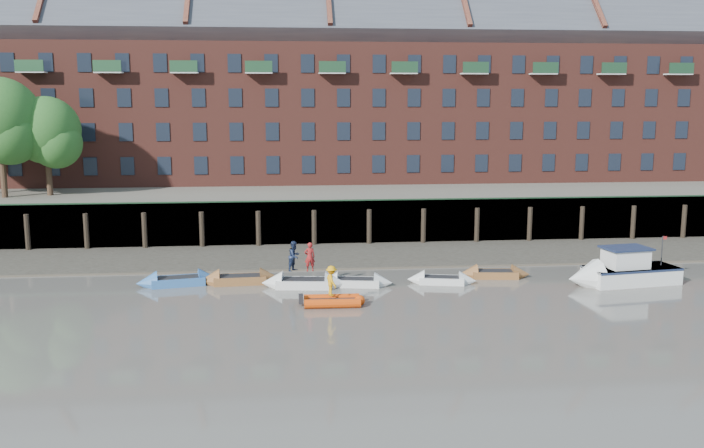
{
  "coord_description": "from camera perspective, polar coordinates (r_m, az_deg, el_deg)",
  "views": [
    {
      "loc": [
        -4.32,
        -31.16,
        10.5
      ],
      "look_at": [
        -0.19,
        12.0,
        3.2
      ],
      "focal_mm": 38.0,
      "sensor_mm": 36.0,
      "label": 1
    }
  ],
  "objects": [
    {
      "name": "mud_band",
      "position": [
        47.15,
        -0.07,
        -3.31
      ],
      "size": [
        110.0,
        1.6,
        0.1
      ],
      "primitive_type": "cube",
      "color": "#4C4336",
      "rests_on": "ground"
    },
    {
      "name": "person_rower_b",
      "position": [
        41.9,
        -4.44,
        -2.46
      ],
      "size": [
        1.01,
        1.05,
        1.71
      ],
      "primitive_type": "imported",
      "rotation": [
        0.0,
        0.0,
        0.96
      ],
      "color": "#19233F",
      "rests_on": "rowboat_3"
    },
    {
      "name": "rowboat_2",
      "position": [
        43.44,
        -8.58,
        -4.22
      ],
      "size": [
        4.7,
        1.63,
        1.34
      ],
      "rotation": [
        0.0,
        0.0,
        0.06
      ],
      "color": "brown",
      "rests_on": "ground"
    },
    {
      "name": "rowboat_3",
      "position": [
        42.17,
        -3.69,
        -4.54
      ],
      "size": [
        4.95,
        1.96,
        1.4
      ],
      "rotation": [
        0.0,
        0.0,
        -0.12
      ],
      "color": "silver",
      "rests_on": "ground"
    },
    {
      "name": "foreshore",
      "position": [
        50.45,
        -0.43,
        -2.46
      ],
      "size": [
        110.0,
        8.0,
        0.5
      ],
      "primitive_type": "cube",
      "color": "#3D382F",
      "rests_on": "ground"
    },
    {
      "name": "river_wall",
      "position": [
        54.45,
        -0.84,
        0.14
      ],
      "size": [
        110.0,
        1.23,
        3.3
      ],
      "color": "#2D2A26",
      "rests_on": "ground"
    },
    {
      "name": "rowboat_4",
      "position": [
        42.43,
        0.31,
        -4.47
      ],
      "size": [
        4.31,
        1.9,
        1.21
      ],
      "rotation": [
        0.0,
        0.0,
        -0.17
      ],
      "color": "silver",
      "rests_on": "ground"
    },
    {
      "name": "ground",
      "position": [
        33.16,
        2.33,
        -8.91
      ],
      "size": [
        220.0,
        220.0,
        0.0
      ],
      "primitive_type": "plane",
      "color": "#615C55",
      "rests_on": "ground"
    },
    {
      "name": "rib_tender",
      "position": [
        38.51,
        -1.34,
        -5.9
      ],
      "size": [
        3.16,
        1.52,
        0.55
      ],
      "rotation": [
        0.0,
        0.0,
        -0.02
      ],
      "color": "#D23F09",
      "rests_on": "ground"
    },
    {
      "name": "bank_terrace",
      "position": [
        67.88,
        -1.77,
        2.02
      ],
      "size": [
        110.0,
        28.0,
        3.2
      ],
      "primitive_type": "cube",
      "color": "#5E594D",
      "rests_on": "ground"
    },
    {
      "name": "rowboat_5",
      "position": [
        43.27,
        6.87,
        -4.28
      ],
      "size": [
        4.11,
        1.93,
        1.15
      ],
      "rotation": [
        0.0,
        0.0,
        -0.21
      ],
      "color": "silver",
      "rests_on": "ground"
    },
    {
      "name": "apartment_terrace",
      "position": [
        68.33,
        -1.87,
        11.5
      ],
      "size": [
        80.6,
        15.56,
        20.98
      ],
      "color": "brown",
      "rests_on": "bank_terrace"
    },
    {
      "name": "person_rower_a",
      "position": [
        41.78,
        -3.26,
        -2.52
      ],
      "size": [
        0.65,
        0.47,
        1.65
      ],
      "primitive_type": "imported",
      "rotation": [
        0.0,
        0.0,
        3.28
      ],
      "color": "maroon",
      "rests_on": "rowboat_3"
    },
    {
      "name": "person_rib_crew",
      "position": [
        38.31,
        -1.58,
        -4.36
      ],
      "size": [
        0.83,
        1.13,
        1.56
      ],
      "primitive_type": "imported",
      "rotation": [
        0.0,
        0.0,
        1.85
      ],
      "color": "orange",
      "rests_on": "rib_tender"
    },
    {
      "name": "motor_launch",
      "position": [
        45.19,
        19.44,
        -3.53
      ],
      "size": [
        6.89,
        3.14,
        2.74
      ],
      "rotation": [
        0.0,
        0.0,
        3.29
      ],
      "color": "silver",
      "rests_on": "ground"
    },
    {
      "name": "rowboat_6",
      "position": [
        45.17,
        10.86,
        -3.78
      ],
      "size": [
        4.28,
        1.69,
        1.21
      ],
      "rotation": [
        0.0,
        0.0,
        -0.12
      ],
      "color": "brown",
      "rests_on": "ground"
    },
    {
      "name": "rowboat_1",
      "position": [
        43.74,
        -13.17,
        -4.27
      ],
      "size": [
        4.8,
        2.2,
        1.34
      ],
      "rotation": [
        0.0,
        0.0,
        0.19
      ],
      "color": "#3061A3",
      "rests_on": "ground"
    }
  ]
}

